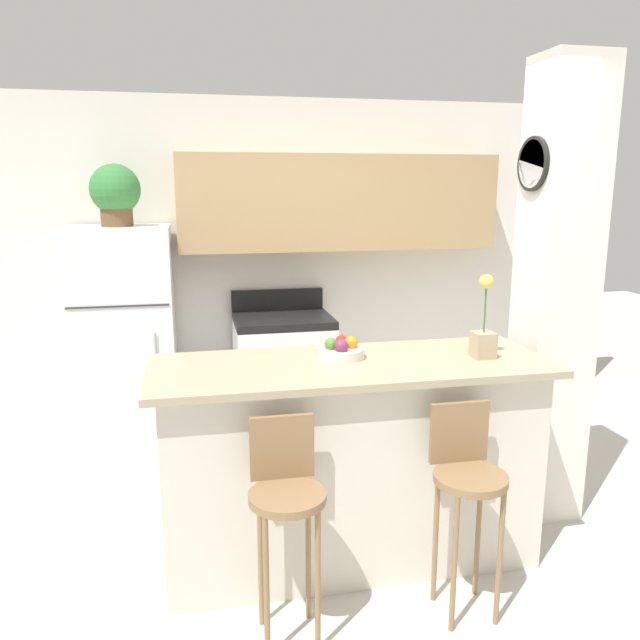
% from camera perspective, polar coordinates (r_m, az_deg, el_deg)
% --- Properties ---
extents(ground_plane, '(14.00, 14.00, 0.00)m').
position_cam_1_polar(ground_plane, '(3.48, 2.67, -20.69)').
color(ground_plane, beige).
extents(wall_back, '(5.60, 0.38, 2.55)m').
position_cam_1_polar(wall_back, '(5.00, -1.32, 7.44)').
color(wall_back, white).
rests_on(wall_back, ground_plane).
extents(pillar_right, '(0.38, 0.32, 2.55)m').
position_cam_1_polar(pillar_right, '(3.68, 20.67, 1.91)').
color(pillar_right, white).
rests_on(pillar_right, ground_plane).
extents(counter_bar, '(1.95, 0.71, 1.05)m').
position_cam_1_polar(counter_bar, '(3.22, 2.77, -12.78)').
color(counter_bar, silver).
rests_on(counter_bar, ground_plane).
extents(refrigerator, '(0.71, 0.64, 1.61)m').
position_cam_1_polar(refrigerator, '(4.76, -17.39, -1.52)').
color(refrigerator, white).
rests_on(refrigerator, ground_plane).
extents(stove_range, '(0.74, 0.62, 1.07)m').
position_cam_1_polar(stove_range, '(4.89, -3.36, -4.78)').
color(stove_range, white).
rests_on(stove_range, ground_plane).
extents(bar_stool_left, '(0.32, 0.32, 0.95)m').
position_cam_1_polar(bar_stool_left, '(2.68, -3.12, -16.03)').
color(bar_stool_left, olive).
rests_on(bar_stool_left, ground_plane).
extents(bar_stool_right, '(0.32, 0.32, 0.95)m').
position_cam_1_polar(bar_stool_right, '(2.89, 13.26, -14.11)').
color(bar_stool_right, olive).
rests_on(bar_stool_right, ground_plane).
extents(potted_plant_on_fridge, '(0.35, 0.35, 0.43)m').
position_cam_1_polar(potted_plant_on_fridge, '(4.64, -18.22, 11.00)').
color(potted_plant_on_fridge, brown).
rests_on(potted_plant_on_fridge, refrigerator).
extents(orchid_vase, '(0.10, 0.10, 0.42)m').
position_cam_1_polar(orchid_vase, '(3.20, 14.74, -1.11)').
color(orchid_vase, tan).
rests_on(orchid_vase, counter_bar).
extents(fruit_bowl, '(0.23, 0.23, 0.11)m').
position_cam_1_polar(fruit_bowl, '(3.10, 1.97, -2.77)').
color(fruit_bowl, silver).
rests_on(fruit_bowl, counter_bar).
extents(trash_bin, '(0.28, 0.28, 0.38)m').
position_cam_1_polar(trash_bin, '(4.72, -10.11, -9.07)').
color(trash_bin, '#59595B').
rests_on(trash_bin, ground_plane).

